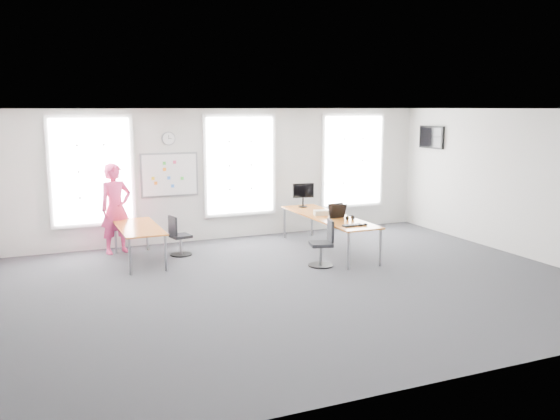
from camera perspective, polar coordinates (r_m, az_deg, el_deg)
name	(u,v)px	position (r m, az deg, el deg)	size (l,w,h in m)	color
floor	(300,284)	(10.39, 1.97, -7.09)	(10.00, 10.00, 0.00)	#28282D
ceiling	(301,109)	(9.93, 2.08, 9.70)	(10.00, 10.00, 0.00)	white
wall_back	(227,174)	(13.75, -5.09, 3.45)	(10.00, 10.00, 0.00)	silver
wall_front	(457,250)	(6.72, 16.71, -3.71)	(10.00, 10.00, 0.00)	silver
wall_right	(524,184)	(12.97, 22.46, 2.36)	(10.00, 10.00, 0.00)	silver
window_left	(92,171)	(13.08, -17.67, 3.58)	(1.60, 0.06, 2.20)	silver
window_mid	(240,165)	(13.79, -3.88, 4.32)	(1.60, 0.06, 2.20)	silver
window_right	(353,161)	(15.05, 7.00, 4.73)	(1.60, 0.06, 2.20)	silver
desk_right	(328,218)	(12.59, 4.65, -0.79)	(0.83, 3.11, 0.76)	#B97124
desk_left	(139,229)	(12.01, -13.46, -1.82)	(0.78, 1.95, 0.71)	#B97124
chair_right	(324,246)	(11.43, 4.22, -3.47)	(0.50, 0.49, 0.90)	black
chair_left	(179,238)	(12.39, -9.74, -2.68)	(0.45, 0.45, 0.84)	black
person	(116,209)	(12.80, -15.52, 0.13)	(0.69, 0.45, 1.89)	#F03877
whiteboard	(170,175)	(13.36, -10.58, 3.35)	(1.20, 0.03, 0.90)	white
wall_clock	(168,139)	(13.29, -10.69, 6.78)	(0.30, 0.30, 0.04)	gray
tv	(432,137)	(15.12, 14.38, 6.80)	(0.06, 0.90, 0.55)	black
keyboard	(353,225)	(11.56, 7.03, -1.49)	(0.42, 0.15, 0.02)	black
mouse	(365,224)	(11.66, 8.22, -1.36)	(0.08, 0.12, 0.05)	black
lens_cap	(356,223)	(11.82, 7.28, -1.27)	(0.07, 0.07, 0.01)	black
headphones	(350,218)	(12.17, 6.73, -0.75)	(0.17, 0.09, 0.10)	black
laptop_sleeve	(337,211)	(12.32, 5.53, -0.10)	(0.38, 0.25, 0.31)	black
paper_stack	(321,213)	(12.67, 3.96, -0.26)	(0.29, 0.22, 0.10)	beige
monitor	(303,193)	(13.59, 2.26, 1.66)	(0.50, 0.20, 0.55)	black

